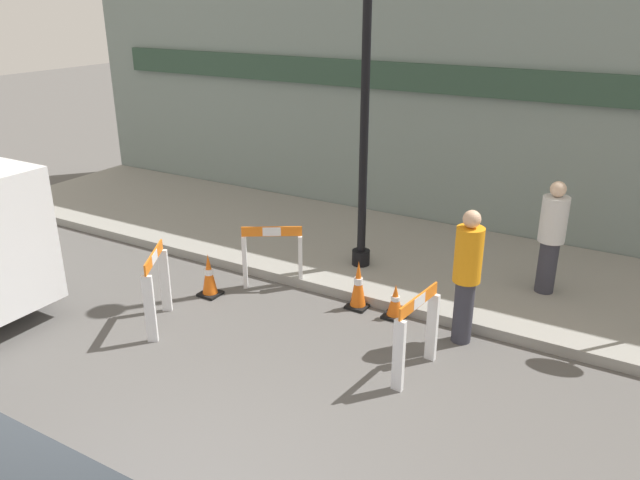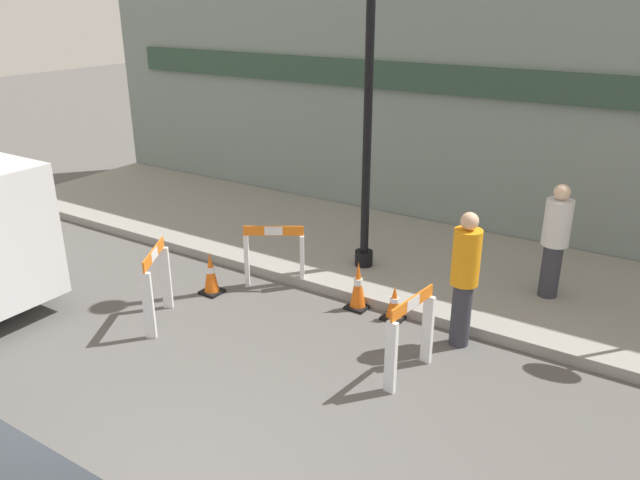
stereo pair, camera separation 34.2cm
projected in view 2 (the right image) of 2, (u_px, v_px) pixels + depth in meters
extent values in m
cube|color=gray|center=(435.00, 265.00, 10.16)|extent=(18.00, 3.51, 0.15)
cube|color=gray|center=(488.00, 85.00, 10.62)|extent=(18.00, 0.12, 5.50)
cube|color=#2D4738|center=(486.00, 83.00, 10.51)|extent=(16.20, 0.10, 0.50)
cylinder|color=black|center=(364.00, 258.00, 9.95)|extent=(0.29, 0.29, 0.24)
cylinder|color=black|center=(368.00, 110.00, 9.08)|extent=(0.13, 0.13, 4.93)
cube|color=white|center=(302.00, 261.00, 9.46)|extent=(0.12, 0.14, 0.83)
cube|color=white|center=(247.00, 261.00, 9.47)|extent=(0.12, 0.14, 0.83)
cube|color=orange|center=(274.00, 231.00, 9.29)|extent=(0.78, 0.50, 0.15)
cube|color=white|center=(274.00, 231.00, 9.29)|extent=(0.25, 0.17, 0.14)
cube|color=white|center=(166.00, 278.00, 8.78)|extent=(0.14, 0.12, 0.93)
cube|color=white|center=(148.00, 306.00, 8.00)|extent=(0.14, 0.12, 0.93)
cube|color=orange|center=(154.00, 254.00, 8.20)|extent=(0.48, 0.79, 0.15)
cube|color=white|center=(154.00, 254.00, 8.20)|extent=(0.16, 0.25, 0.13)
cube|color=white|center=(391.00, 357.00, 6.90)|extent=(0.14, 0.07, 0.89)
cube|color=white|center=(428.00, 330.00, 7.47)|extent=(0.14, 0.07, 0.89)
cube|color=orange|center=(412.00, 303.00, 6.99)|extent=(0.12, 0.86, 0.15)
cube|color=white|center=(412.00, 303.00, 6.99)|extent=(0.06, 0.26, 0.14)
cube|color=black|center=(212.00, 292.00, 9.38)|extent=(0.30, 0.30, 0.04)
cone|color=orange|center=(211.00, 272.00, 9.26)|extent=(0.22, 0.22, 0.62)
cylinder|color=white|center=(210.00, 270.00, 9.25)|extent=(0.13, 0.13, 0.09)
cube|color=black|center=(358.00, 307.00, 8.93)|extent=(0.30, 0.30, 0.04)
cone|color=orange|center=(358.00, 284.00, 8.80)|extent=(0.23, 0.22, 0.68)
cylinder|color=white|center=(358.00, 282.00, 8.79)|extent=(0.13, 0.13, 0.10)
cube|color=black|center=(394.00, 317.00, 8.64)|extent=(0.30, 0.30, 0.04)
cone|color=orange|center=(394.00, 301.00, 8.55)|extent=(0.22, 0.22, 0.45)
cylinder|color=white|center=(394.00, 300.00, 8.54)|extent=(0.13, 0.13, 0.06)
cylinder|color=#33333D|center=(461.00, 314.00, 7.87)|extent=(0.30, 0.30, 0.85)
cylinder|color=orange|center=(466.00, 257.00, 7.58)|extent=(0.42, 0.42, 0.71)
sphere|color=#DBAD89|center=(470.00, 221.00, 7.41)|extent=(0.27, 0.27, 0.22)
cylinder|color=#33333D|center=(550.00, 270.00, 8.84)|extent=(0.37, 0.37, 0.79)
cylinder|color=silver|center=(558.00, 223.00, 8.57)|extent=(0.52, 0.52, 0.65)
sphere|color=beige|center=(562.00, 192.00, 8.41)|extent=(0.31, 0.31, 0.22)
cylinder|color=black|center=(31.00, 275.00, 9.25)|extent=(0.60, 0.18, 0.60)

